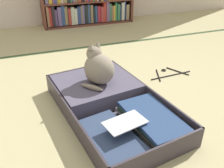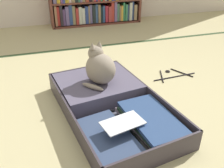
{
  "view_description": "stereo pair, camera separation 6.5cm",
  "coord_description": "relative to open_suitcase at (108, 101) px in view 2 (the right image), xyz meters",
  "views": [
    {
      "loc": [
        -0.42,
        -1.14,
        0.93
      ],
      "look_at": [
        0.04,
        0.08,
        0.21
      ],
      "focal_mm": 38.62,
      "sensor_mm": 36.0,
      "label": 1
    },
    {
      "loc": [
        -0.35,
        -1.16,
        0.93
      ],
      "look_at": [
        0.04,
        0.08,
        0.21
      ],
      "focal_mm": 38.62,
      "sensor_mm": 36.0,
      "label": 2
    }
  ],
  "objects": [
    {
      "name": "ground_plane",
      "position": [
        -0.03,
        -0.13,
        -0.06
      ],
      "size": [
        10.0,
        10.0,
        0.0
      ],
      "primitive_type": "plane",
      "color": "#C2B783"
    },
    {
      "name": "tatami_border",
      "position": [
        -0.03,
        1.18,
        -0.05
      ],
      "size": [
        4.8,
        0.05,
        0.0
      ],
      "color": "#324A2A",
      "rests_on": "ground_plane"
    },
    {
      "name": "open_suitcase",
      "position": [
        0.0,
        0.0,
        0.0
      ],
      "size": [
        0.7,
        1.06,
        0.13
      ],
      "color": "#38323A",
      "rests_on": "ground_plane"
    },
    {
      "name": "black_cat",
      "position": [
        -0.02,
        0.14,
        0.18
      ],
      "size": [
        0.27,
        0.29,
        0.28
      ],
      "color": "gray",
      "rests_on": "open_suitcase"
    },
    {
      "name": "clothes_hanger",
      "position": [
        0.66,
        0.29,
        -0.05
      ],
      "size": [
        0.4,
        0.21,
        0.01
      ],
      "color": "black",
      "rests_on": "ground_plane"
    }
  ]
}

